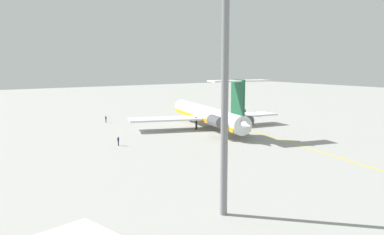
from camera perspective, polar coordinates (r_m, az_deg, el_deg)
ground at (r=92.59m, az=6.26°, el=-1.26°), size 326.51×326.51×0.00m
main_jetliner at (r=88.25m, az=2.41°, el=0.39°), size 39.13×34.95×11.52m
ground_crew_near_nose at (r=109.50m, az=8.93°, el=0.66°), size 0.31×0.33×1.65m
ground_crew_near_tail at (r=99.95m, az=-12.19°, el=-0.10°), size 0.37×0.27×1.68m
ground_crew_portside at (r=111.80m, az=7.58°, el=0.89°), size 0.44×0.29×1.83m
ground_crew_starboard at (r=71.88m, az=-10.48°, el=-3.14°), size 0.27×0.40×1.69m
safety_cone_nose at (r=112.91m, az=3.69°, el=0.56°), size 0.40×0.40×0.55m
taxiway_centreline at (r=94.43m, az=5.92°, el=-1.08°), size 89.38×19.07×0.01m
light_mast at (r=37.33m, az=4.77°, el=10.10°), size 4.00×0.70×29.79m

